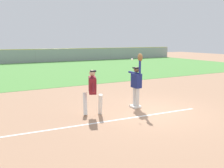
{
  "coord_description": "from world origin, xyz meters",
  "views": [
    {
      "loc": [
        -5.72,
        -7.35,
        2.78
      ],
      "look_at": [
        -1.27,
        1.03,
        1.05
      ],
      "focal_mm": 38.23,
      "sensor_mm": 36.0,
      "label": 1
    }
  ],
  "objects_px": {
    "baseball": "(132,59)",
    "parked_car_black": "(2,56)",
    "parked_car_green": "(46,55)",
    "fielder": "(137,81)",
    "runner": "(92,89)",
    "first_base": "(135,106)",
    "parked_car_blue": "(81,54)"
  },
  "relations": [
    {
      "from": "baseball",
      "to": "parked_car_black",
      "type": "relative_size",
      "value": 0.02
    },
    {
      "from": "parked_car_green",
      "to": "baseball",
      "type": "bearing_deg",
      "value": -89.12
    },
    {
      "from": "fielder",
      "to": "baseball",
      "type": "distance_m",
      "value": 0.99
    },
    {
      "from": "fielder",
      "to": "runner",
      "type": "height_order",
      "value": "fielder"
    },
    {
      "from": "first_base",
      "to": "baseball",
      "type": "relative_size",
      "value": 5.14
    },
    {
      "from": "baseball",
      "to": "parked_car_blue",
      "type": "distance_m",
      "value": 29.28
    },
    {
      "from": "first_base",
      "to": "parked_car_black",
      "type": "xyz_separation_m",
      "value": [
        -3.38,
        27.45,
        0.63
      ]
    },
    {
      "from": "runner",
      "to": "parked_car_black",
      "type": "distance_m",
      "value": 27.6
    },
    {
      "from": "first_base",
      "to": "baseball",
      "type": "height_order",
      "value": "baseball"
    },
    {
      "from": "runner",
      "to": "parked_car_black",
      "type": "relative_size",
      "value": 0.38
    },
    {
      "from": "parked_car_green",
      "to": "fielder",
      "type": "bearing_deg",
      "value": -88.48
    },
    {
      "from": "baseball",
      "to": "parked_car_green",
      "type": "distance_m",
      "value": 27.21
    },
    {
      "from": "fielder",
      "to": "parked_car_black",
      "type": "relative_size",
      "value": 0.5
    },
    {
      "from": "baseball",
      "to": "parked_car_blue",
      "type": "bearing_deg",
      "value": 73.41
    },
    {
      "from": "parked_car_black",
      "to": "parked_car_green",
      "type": "xyz_separation_m",
      "value": [
        5.71,
        -0.55,
        0.0
      ]
    },
    {
      "from": "fielder",
      "to": "baseball",
      "type": "height_order",
      "value": "fielder"
    },
    {
      "from": "parked_car_black",
      "to": "parked_car_blue",
      "type": "relative_size",
      "value": 1.0
    },
    {
      "from": "fielder",
      "to": "runner",
      "type": "xyz_separation_m",
      "value": [
        -2.03,
        -0.09,
        -0.12
      ]
    },
    {
      "from": "first_base",
      "to": "parked_car_blue",
      "type": "bearing_deg",
      "value": 73.89
    },
    {
      "from": "runner",
      "to": "parked_car_black",
      "type": "xyz_separation_m",
      "value": [
        -1.38,
        27.56,
        -0.32
      ]
    },
    {
      "from": "parked_car_black",
      "to": "parked_car_blue",
      "type": "bearing_deg",
      "value": -1.87
    },
    {
      "from": "first_base",
      "to": "fielder",
      "type": "relative_size",
      "value": 0.17
    },
    {
      "from": "runner",
      "to": "parked_car_green",
      "type": "relative_size",
      "value": 0.38
    },
    {
      "from": "runner",
      "to": "first_base",
      "type": "bearing_deg",
      "value": 21.72
    },
    {
      "from": "parked_car_blue",
      "to": "fielder",
      "type": "bearing_deg",
      "value": -110.1
    },
    {
      "from": "parked_car_green",
      "to": "runner",
      "type": "bearing_deg",
      "value": -92.69
    },
    {
      "from": "first_base",
      "to": "runner",
      "type": "xyz_separation_m",
      "value": [
        -2.01,
        -0.12,
        0.96
      ]
    },
    {
      "from": "baseball",
      "to": "parked_car_green",
      "type": "relative_size",
      "value": 0.02
    },
    {
      "from": "runner",
      "to": "parked_car_black",
      "type": "height_order",
      "value": "runner"
    },
    {
      "from": "first_base",
      "to": "parked_car_green",
      "type": "xyz_separation_m",
      "value": [
        2.33,
        26.89,
        0.63
      ]
    },
    {
      "from": "first_base",
      "to": "runner",
      "type": "bearing_deg",
      "value": -176.61
    },
    {
      "from": "first_base",
      "to": "parked_car_green",
      "type": "bearing_deg",
      "value": 85.06
    }
  ]
}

